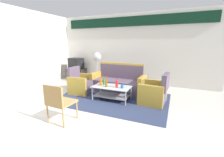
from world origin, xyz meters
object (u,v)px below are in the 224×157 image
object	(u,v)px
bottle_red	(117,84)
wicker_chair	(59,100)
cup	(122,86)
bottle_orange	(101,82)
television	(76,63)
couch	(118,83)
coffee_table	(112,91)
tv_stand	(77,74)
bottle_green	(104,82)
pedestal_fan	(97,58)
armchair_right	(154,93)
bottle_brown	(106,83)
armchair_left	(81,84)

from	to	relation	value
bottle_red	wicker_chair	distance (m)	1.74
cup	wicker_chair	distance (m)	1.79
bottle_orange	television	bearing A→B (deg)	141.34
couch	coffee_table	world-z (taller)	couch
cup	tv_stand	xyz separation A→B (m)	(-2.81, 1.73, -0.20)
bottle_green	wicker_chair	xyz separation A→B (m)	(-0.19, -1.72, -0.01)
pedestal_fan	cup	bearing A→B (deg)	-45.30
armchair_right	bottle_orange	world-z (taller)	armchair_right
bottle_brown	cup	world-z (taller)	bottle_brown
tv_stand	television	world-z (taller)	television
bottle_orange	cup	xyz separation A→B (m)	(0.69, -0.05, -0.05)
bottle_red	cup	world-z (taller)	bottle_red
armchair_left	armchair_right	bearing A→B (deg)	86.05
armchair_right	pedestal_fan	xyz separation A→B (m)	(-2.61, 1.51, 0.73)
bottle_orange	armchair_left	bearing A→B (deg)	165.15
cup	pedestal_fan	xyz separation A→B (m)	(-1.77, 1.78, 0.55)
bottle_red	television	world-z (taller)	television
bottle_orange	tv_stand	xyz separation A→B (m)	(-2.11, 1.69, -0.25)
bottle_red	cup	xyz separation A→B (m)	(0.17, -0.01, -0.05)
coffee_table	television	distance (m)	3.03
bottle_orange	wicker_chair	size ratio (longest dim) A/B	0.31
bottle_brown	wicker_chair	distance (m)	1.59
coffee_table	bottle_red	distance (m)	0.29
bottle_orange	coffee_table	bearing A→B (deg)	0.38
coffee_table	armchair_right	bearing A→B (deg)	10.72
cup	television	bearing A→B (deg)	148.26
coffee_table	television	xyz separation A→B (m)	(-2.47, 1.69, 0.49)
couch	pedestal_fan	xyz separation A→B (m)	(-1.33, 0.95, 0.70)
bottle_red	tv_stand	xyz separation A→B (m)	(-2.64, 1.72, -0.25)
bottle_brown	tv_stand	size ratio (longest dim) A/B	0.40
pedestal_fan	armchair_right	bearing A→B (deg)	-30.06
bottle_brown	tv_stand	world-z (taller)	bottle_brown
couch	television	xyz separation A→B (m)	(-2.37, 0.91, 0.44)
bottle_red	cup	bearing A→B (deg)	-4.22
armchair_left	coffee_table	world-z (taller)	armchair_left
armchair_left	wicker_chair	xyz separation A→B (m)	(0.75, -1.87, 0.21)
couch	cup	distance (m)	0.95
couch	armchair_right	size ratio (longest dim) A/B	2.15
armchair_left	bottle_orange	bearing A→B (deg)	71.27
bottle_brown	pedestal_fan	bearing A→B (deg)	125.36
tv_stand	pedestal_fan	bearing A→B (deg)	2.75
armchair_right	tv_stand	world-z (taller)	armchair_right
coffee_table	bottle_green	distance (m)	0.37
bottle_orange	wicker_chair	xyz separation A→B (m)	(-0.12, -1.65, -0.02)
cup	bottle_brown	bearing A→B (deg)	-173.56
couch	wicker_chair	size ratio (longest dim) A/B	2.18
armchair_left	tv_stand	bearing A→B (deg)	-143.32
couch	wicker_chair	bearing A→B (deg)	83.84
bottle_orange	cup	size ratio (longest dim) A/B	2.63
bottle_orange	pedestal_fan	distance (m)	2.10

